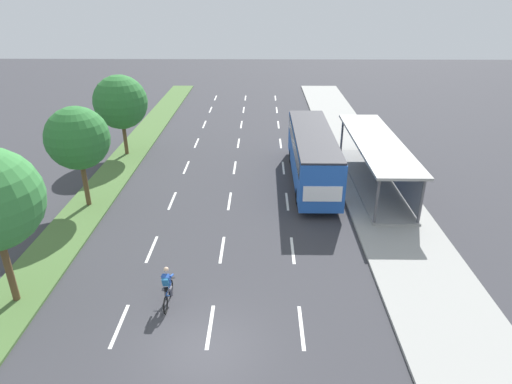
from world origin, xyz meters
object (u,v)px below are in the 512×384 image
object	(u,v)px
cyclist	(167,288)
median_tree_third	(120,102)
median_tree_second	(78,138)
bus	(312,152)
bus_shelter	(379,157)

from	to	relation	value
cyclist	median_tree_third	bearing A→B (deg)	110.58
median_tree_second	bus	bearing A→B (deg)	16.38
cyclist	median_tree_second	distance (m)	11.47
bus_shelter	bus	distance (m)	4.31
bus_shelter	median_tree_third	size ratio (longest dim) A/B	2.06
bus_shelter	median_tree_second	size ratio (longest dim) A/B	2.10
bus	cyclist	world-z (taller)	bus
bus_shelter	cyclist	xyz separation A→B (m)	(-11.38, -12.38, -1.08)
cyclist	median_tree_second	size ratio (longest dim) A/B	0.31
bus	bus_shelter	bearing A→B (deg)	-6.03
median_tree_second	bus_shelter	bearing A→B (deg)	11.20
median_tree_second	median_tree_third	size ratio (longest dim) A/B	0.98
median_tree_second	median_tree_third	world-z (taller)	median_tree_third
bus	median_tree_second	world-z (taller)	median_tree_second
bus_shelter	median_tree_second	bearing A→B (deg)	-168.80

